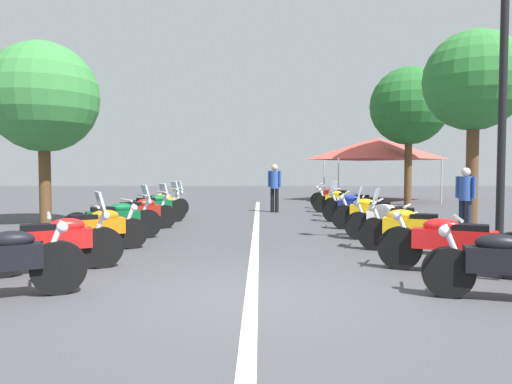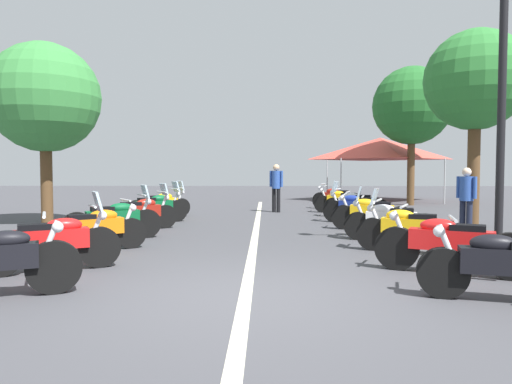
% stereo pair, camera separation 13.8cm
% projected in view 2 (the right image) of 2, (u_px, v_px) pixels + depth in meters
% --- Properties ---
extents(ground_plane, '(80.00, 80.00, 0.00)m').
position_uv_depth(ground_plane, '(245.00, 297.00, 5.62)').
color(ground_plane, '#424247').
extents(lane_centre_stripe, '(22.82, 0.16, 0.01)m').
position_uv_depth(lane_centre_stripe, '(255.00, 235.00, 11.04)').
color(lane_centre_stripe, beige).
rests_on(lane_centre_stripe, ground_plane).
extents(motorcycle_left_row_1, '(1.13, 1.84, 1.21)m').
position_uv_depth(motorcycle_left_row_1, '(54.00, 241.00, 7.01)').
color(motorcycle_left_row_1, black).
rests_on(motorcycle_left_row_1, ground_plane).
extents(motorcycle_left_row_2, '(1.25, 1.74, 0.98)m').
position_uv_depth(motorcycle_left_row_2, '(95.00, 228.00, 8.75)').
color(motorcycle_left_row_2, black).
rests_on(motorcycle_left_row_2, ground_plane).
extents(motorcycle_left_row_3, '(1.21, 1.93, 1.22)m').
position_uv_depth(motorcycle_left_row_3, '(114.00, 219.00, 10.19)').
color(motorcycle_left_row_3, black).
rests_on(motorcycle_left_row_3, ground_plane).
extents(motorcycle_left_row_4, '(1.30, 1.74, 1.20)m').
position_uv_depth(motorcycle_left_row_4, '(141.00, 212.00, 11.92)').
color(motorcycle_left_row_4, black).
rests_on(motorcycle_left_row_4, ground_plane).
extents(motorcycle_left_row_5, '(1.32, 1.78, 1.22)m').
position_uv_depth(motorcycle_left_row_5, '(155.00, 207.00, 13.52)').
color(motorcycle_left_row_5, black).
rests_on(motorcycle_left_row_5, ground_plane).
extents(motorcycle_left_row_6, '(1.40, 1.81, 1.19)m').
position_uv_depth(motorcycle_left_row_6, '(161.00, 204.00, 15.08)').
color(motorcycle_left_row_6, black).
rests_on(motorcycle_left_row_6, ground_plane).
extents(motorcycle_right_row_0, '(0.87, 2.03, 0.99)m').
position_uv_depth(motorcycle_right_row_0, '(508.00, 265.00, 5.36)').
color(motorcycle_right_row_0, black).
rests_on(motorcycle_right_row_0, ground_plane).
extents(motorcycle_right_row_1, '(1.11, 2.07, 1.02)m').
position_uv_depth(motorcycle_right_row_1, '(450.00, 243.00, 6.81)').
color(motorcycle_right_row_1, black).
rests_on(motorcycle_right_row_1, ground_plane).
extents(motorcycle_right_row_2, '(0.97, 1.89, 1.21)m').
position_uv_depth(motorcycle_right_row_2, '(408.00, 228.00, 8.62)').
color(motorcycle_right_row_2, black).
rests_on(motorcycle_right_row_2, ground_plane).
extents(motorcycle_right_row_3, '(0.86, 2.00, 1.20)m').
position_uv_depth(motorcycle_right_row_3, '(390.00, 220.00, 10.06)').
color(motorcycle_right_row_3, black).
rests_on(motorcycle_right_row_3, ground_plane).
extents(motorcycle_right_row_4, '(0.91, 2.02, 1.00)m').
position_uv_depth(motorcycle_right_row_4, '(371.00, 213.00, 11.85)').
color(motorcycle_right_row_4, black).
rests_on(motorcycle_right_row_4, ground_plane).
extents(motorcycle_right_row_5, '(1.04, 1.92, 1.22)m').
position_uv_depth(motorcycle_right_row_5, '(356.00, 207.00, 13.44)').
color(motorcycle_right_row_5, black).
rests_on(motorcycle_right_row_5, ground_plane).
extents(motorcycle_right_row_6, '(0.90, 2.05, 1.21)m').
position_uv_depth(motorcycle_right_row_6, '(355.00, 203.00, 15.10)').
color(motorcycle_right_row_6, black).
rests_on(motorcycle_right_row_6, ground_plane).
extents(motorcycle_right_row_7, '(0.84, 1.99, 0.99)m').
position_uv_depth(motorcycle_right_row_7, '(341.00, 200.00, 16.71)').
color(motorcycle_right_row_7, black).
rests_on(motorcycle_right_row_7, ground_plane).
extents(motorcycle_right_row_8, '(0.98, 1.92, 1.01)m').
position_uv_depth(motorcycle_right_row_8, '(337.00, 198.00, 18.33)').
color(motorcycle_right_row_8, black).
rests_on(motorcycle_right_row_8, ground_plane).
extents(street_lamp_twin_globe, '(0.32, 1.22, 5.46)m').
position_uv_depth(street_lamp_twin_globe, '(503.00, 50.00, 8.13)').
color(street_lamp_twin_globe, black).
rests_on(street_lamp_twin_globe, ground_plane).
extents(bystander_0, '(0.32, 0.49, 1.77)m').
position_uv_depth(bystander_0, '(276.00, 184.00, 16.94)').
color(bystander_0, black).
rests_on(bystander_0, ground_plane).
extents(bystander_1, '(0.45, 0.34, 1.61)m').
position_uv_depth(bystander_1, '(466.00, 195.00, 11.32)').
color(bystander_1, '#1E2338').
rests_on(bystander_1, ground_plane).
extents(roadside_tree_0, '(2.66, 2.66, 5.28)m').
position_uv_depth(roadside_tree_0, '(475.00, 81.00, 12.26)').
color(roadside_tree_0, brown).
rests_on(roadside_tree_0, ground_plane).
extents(roadside_tree_1, '(3.40, 3.40, 6.08)m').
position_uv_depth(roadside_tree_1, '(412.00, 106.00, 20.20)').
color(roadside_tree_1, brown).
rests_on(roadside_tree_1, ground_plane).
extents(roadside_tree_2, '(3.04, 3.04, 5.09)m').
position_uv_depth(roadside_tree_2, '(45.00, 98.00, 12.86)').
color(roadside_tree_2, brown).
rests_on(roadside_tree_2, ground_plane).
extents(event_tent, '(5.26, 5.26, 3.20)m').
position_uv_depth(event_tent, '(380.00, 149.00, 23.40)').
color(event_tent, '#E54C3F').
rests_on(event_tent, ground_plane).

